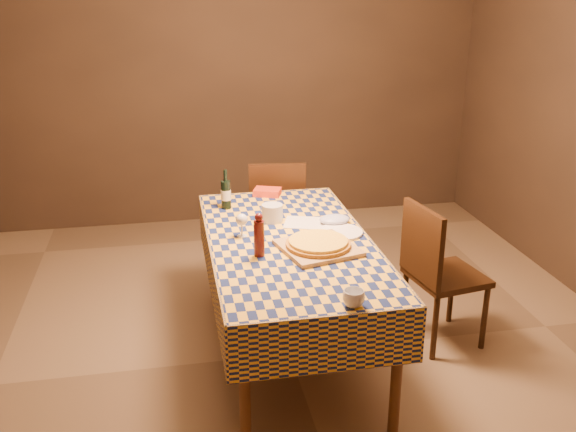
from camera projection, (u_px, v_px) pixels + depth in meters
The scene contains 16 objects.
room at pixel (290, 143), 3.53m from camera, with size 5.00×5.10×2.70m.
dining_table at pixel (290, 252), 3.76m from camera, with size 0.94×1.84×0.77m.
cutting_board at pixel (318, 248), 3.59m from camera, with size 0.39×0.39×0.02m, color #A6804E.
pizza at pixel (318, 243), 3.58m from camera, with size 0.44×0.44×0.04m.
pepper_mill at pixel (259, 236), 3.49m from camera, with size 0.07×0.07×0.25m.
bowl at pixel (322, 242), 3.65m from camera, with size 0.15×0.15×0.05m, color #59404A.
wine_glass at pixel (242, 220), 3.75m from camera, with size 0.07×0.07×0.14m.
wine_bottle at pixel (226, 194), 4.21m from camera, with size 0.09×0.09×0.26m.
deli_tub at pixel (272, 213), 4.00m from camera, with size 0.13×0.13×0.11m, color silver.
takeout_container at pixel (267, 192), 4.50m from camera, with size 0.18×0.13×0.05m, color red.
white_plate at pixel (340, 232), 3.83m from camera, with size 0.27×0.27×0.02m, color white.
tumbler at pixel (354, 298), 2.97m from camera, with size 0.10×0.10×0.08m, color silver.
flour_patch at pixel (307, 223), 3.99m from camera, with size 0.28×0.22×0.00m, color silver.
flour_bag at pixel (335, 219), 3.97m from camera, with size 0.19×0.14×0.06m, color #A6AFD4.
chair_far at pixel (277, 211), 4.92m from camera, with size 0.47×0.48×0.93m.
chair_right at pixel (436, 268), 3.96m from camera, with size 0.49×0.49×0.93m.
Camera 1 is at (-0.66, -3.39, 2.20)m, focal length 40.00 mm.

